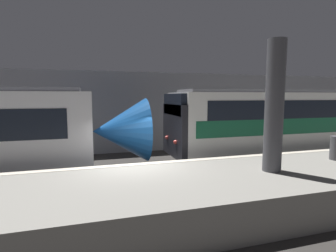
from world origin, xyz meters
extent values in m
plane|color=#33302D|center=(0.00, 0.00, 0.00)|extent=(120.00, 120.00, 0.00)
cube|color=gray|center=(0.00, -1.96, 0.52)|extent=(40.00, 3.92, 1.04)
cube|color=beige|center=(0.00, -0.15, 1.05)|extent=(40.00, 0.30, 0.01)
cube|color=gray|center=(0.00, 6.69, 2.35)|extent=(50.00, 0.15, 4.71)
cylinder|color=#47474C|center=(3.87, -2.06, 3.00)|extent=(0.55, 0.55, 3.91)
cone|color=#195199|center=(-0.22, 2.34, 1.88)|extent=(2.20, 2.69, 2.69)
sphere|color=#F2EFCC|center=(0.73, 2.34, 1.44)|extent=(0.20, 0.20, 0.20)
cube|color=black|center=(10.36, 2.34, 0.29)|extent=(14.86, 2.32, 0.57)
cube|color=silver|center=(10.36, 2.34, 2.02)|extent=(16.15, 2.83, 2.90)
cube|color=black|center=(2.16, 2.34, 1.79)|extent=(0.25, 2.77, 2.32)
cube|color=black|center=(2.16, 2.34, 2.95)|extent=(0.25, 2.49, 0.93)
sphere|color=#EA4C42|center=(2.01, 1.70, 1.38)|extent=(0.18, 0.18, 0.18)
sphere|color=#EA4C42|center=(2.01, 2.97, 1.38)|extent=(0.18, 0.18, 0.18)
cube|color=#4C4C51|center=(10.36, 2.34, 3.54)|extent=(15.51, 2.04, 0.14)
camera|label=1|loc=(-1.38, -8.63, 3.31)|focal=28.00mm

